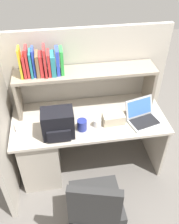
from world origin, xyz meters
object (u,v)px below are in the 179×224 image
Objects in this scene: tissue_box at (114,119)px; office_chair at (95,211)px; paper_cup at (97,123)px; snack_canister at (82,125)px; computer_mouse at (18,127)px; laptop at (142,116)px; backpack at (58,124)px.

office_chair is (-0.31, -0.74, -0.39)m from tissue_box.
paper_cup is 0.09× the size of office_chair.
snack_canister reaches higher than tissue_box.
computer_mouse is 0.96m from tissue_box.
tissue_box reaches higher than paper_cup.
laptop is at bearing -17.15° from computer_mouse.
tissue_box is at bearing -17.73° from computer_mouse.
snack_canister is at bearing -24.11° from computer_mouse.
backpack is 2.63× the size of snack_canister.
laptop is 1.03m from office_chair.
backpack reaches higher than office_chair.
computer_mouse is 0.91× the size of snack_canister.
tissue_box is (0.17, 0.02, 0.01)m from paper_cup.
tissue_box is 0.24× the size of office_chair.
backpack is at bearing -171.08° from snack_canister.
computer_mouse is (-0.40, 0.15, -0.12)m from backpack.
backpack is at bearing -54.19° from office_chair.
laptop is at bearing 5.16° from backpack.
snack_canister is at bearing -176.24° from laptop.
office_chair is at bearing -68.96° from backpack.
office_chair reaches higher than paper_cup.
tissue_box is 0.89m from office_chair.
office_chair is at bearing -115.95° from tissue_box.
computer_mouse is 0.11× the size of office_chair.
tissue_box is at bearing 8.45° from snack_canister.
backpack is at bearing -174.44° from tissue_box.
paper_cup is 0.16m from snack_canister.
paper_cup is at bearing -175.05° from tissue_box.
backpack reaches higher than snack_canister.
computer_mouse is 0.64m from snack_canister.
office_chair is (-0.61, -0.73, -0.39)m from laptop.
tissue_box is 0.33m from snack_canister.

